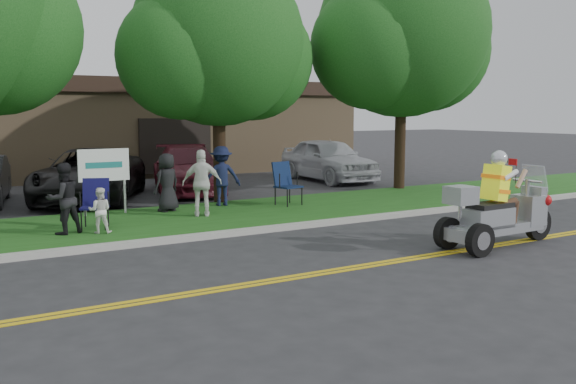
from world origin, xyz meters
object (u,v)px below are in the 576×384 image
parked_car_right (188,169)px  parked_car_far_right (328,159)px  lawn_chair_a (95,200)px  spectator_adult_right (202,183)px  spectator_adult_mid (63,199)px  trike_scooter (498,213)px  lawn_chair_b (285,181)px  parked_car_mid (90,175)px

parked_car_right → parked_car_far_right: bearing=18.3°
lawn_chair_a → parked_car_far_right: parked_car_far_right is taller
spectator_adult_right → parked_car_far_right: spectator_adult_right is taller
lawn_chair_a → spectator_adult_right: (2.62, 0.19, 0.21)m
spectator_adult_mid → parked_car_far_right: bearing=-166.8°
trike_scooter → spectator_adult_right: trike_scooter is taller
lawn_chair_a → parked_car_right: bearing=74.5°
parked_car_far_right → parked_car_right: bearing=-175.3°
trike_scooter → lawn_chair_b: 6.45m
lawn_chair_b → parked_car_right: 4.86m
lawn_chair_a → parked_car_far_right: bearing=52.1°
lawn_chair_a → parked_car_far_right: size_ratio=0.22×
spectator_adult_right → parked_car_mid: (-1.61, 4.81, -0.14)m
parked_car_mid → parked_car_far_right: parked_car_far_right is taller
trike_scooter → spectator_adult_right: (-3.88, 5.74, 0.26)m
lawn_chair_a → parked_car_mid: bearing=100.9°
lawn_chair_a → parked_car_mid: size_ratio=0.19×
trike_scooter → lawn_chair_a: size_ratio=2.69×
lawn_chair_b → parked_car_right: parked_car_right is taller
parked_car_mid → lawn_chair_b: bearing=-19.4°
parked_car_mid → parked_car_right: size_ratio=1.08×
spectator_adult_mid → spectator_adult_right: (3.36, 0.59, 0.07)m
parked_car_right → lawn_chair_a: bearing=-112.2°
parked_car_far_right → parked_car_mid: bearing=-172.8°
parked_car_far_right → spectator_adult_mid: bearing=-148.3°
trike_scooter → parked_car_right: size_ratio=0.56×
lawn_chair_b → parked_car_mid: bearing=123.7°
parked_car_mid → parked_car_right: bearing=34.3°
spectator_adult_mid → parked_car_right: size_ratio=0.29×
lawn_chair_a → spectator_adult_right: size_ratio=0.66×
lawn_chair_a → spectator_adult_mid: bearing=-129.1°
lawn_chair_b → parked_car_right: size_ratio=0.23×
lawn_chair_a → spectator_adult_mid: 0.86m
trike_scooter → spectator_adult_right: bearing=122.9°
spectator_adult_right → parked_car_far_right: size_ratio=0.34×
lawn_chair_b → parked_car_mid: size_ratio=0.21×
spectator_adult_right → parked_car_right: 5.62m
spectator_adult_right → parked_car_right: (1.69, 5.36, -0.17)m
spectator_adult_right → parked_car_right: size_ratio=0.32×
parked_car_right → lawn_chair_b: bearing=-62.3°
lawn_chair_b → parked_car_far_right: bearing=34.1°
lawn_chair_a → spectator_adult_mid: (-0.74, -0.40, 0.14)m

